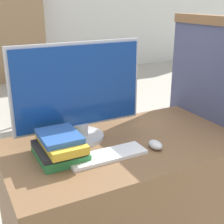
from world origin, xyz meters
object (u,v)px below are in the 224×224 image
Objects in this scene: keyboard at (107,156)px; book_stack at (60,146)px; mouse at (155,145)px; monitor at (79,93)px; far_chair at (35,86)px.

book_stack is at bearing 153.86° from keyboard.
book_stack reaches higher than keyboard.
mouse is 0.31× the size of book_stack.
book_stack is (-0.42, 0.12, 0.04)m from mouse.
keyboard is at bearing -82.84° from monitor.
book_stack is at bearing -54.17° from far_chair.
far_chair is at bearing 89.91° from mouse.
keyboard is at bearing 173.29° from mouse.
keyboard is 1.33× the size of book_stack.
monitor reaches higher than far_chair.
far_chair is (0.27, 2.05, -0.50)m from monitor.
monitor is at bearing 135.12° from mouse.
mouse is (0.27, -0.27, -0.22)m from monitor.
book_stack is 0.32× the size of far_chair.
keyboard is 0.24m from mouse.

